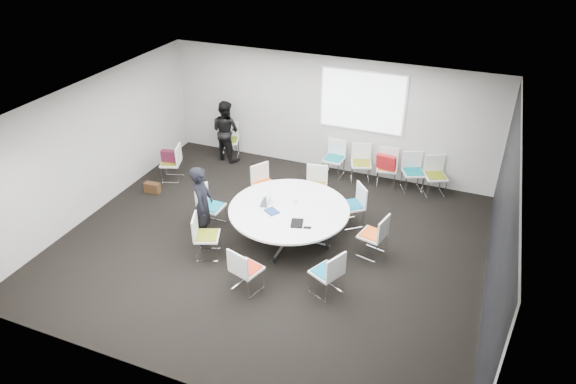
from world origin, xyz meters
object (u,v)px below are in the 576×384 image
at_px(chair_person_back, 230,146).
at_px(person_back, 226,131).
at_px(maroon_bag, 170,156).
at_px(conference_table, 289,216).
at_px(chair_ring_c, 315,193).
at_px(cup, 295,201).
at_px(chair_back_c, 386,174).
at_px(chair_ring_g, 247,277).
at_px(chair_ring_b, 352,213).
at_px(chair_ring_h, 327,280).
at_px(brown_bag, 152,188).
at_px(laptop, 268,202).
at_px(chair_ring_d, 265,192).
at_px(person_main, 203,205).
at_px(chair_ring_e, 212,214).
at_px(chair_back_e, 434,183).
at_px(chair_back_b, 361,170).
at_px(chair_back_a, 334,165).
at_px(chair_ring_a, 372,243).
at_px(chair_spare_left, 172,169).
at_px(chair_ring_f, 207,244).
at_px(chair_back_d, 412,179).

relative_size(chair_person_back, person_back, 0.56).
relative_size(person_back, maroon_bag, 3.92).
bearing_deg(conference_table, chair_ring_c, 88.31).
height_order(chair_ring_c, cup, chair_ring_c).
bearing_deg(chair_back_c, chair_ring_g, 64.78).
height_order(chair_back_c, chair_person_back, same).
distance_m(chair_ring_b, cup, 1.32).
distance_m(chair_ring_h, brown_bag, 5.09).
relative_size(laptop, maroon_bag, 0.89).
relative_size(chair_ring_d, person_back, 0.56).
distance_m(conference_table, person_back, 3.92).
height_order(chair_ring_d, person_main, person_main).
relative_size(chair_person_back, cup, 9.78).
relative_size(chair_ring_e, laptop, 2.46).
xyz_separation_m(chair_person_back, brown_bag, (-0.79, -2.35, -0.16)).
xyz_separation_m(chair_ring_e, chair_back_e, (4.06, 3.02, 0.00)).
relative_size(conference_table, chair_ring_b, 2.64).
bearing_deg(laptop, chair_back_b, -31.68).
distance_m(chair_back_e, person_main, 5.31).
distance_m(chair_ring_d, chair_back_c, 2.92).
bearing_deg(chair_ring_c, chair_ring_b, 144.17).
bearing_deg(chair_back_a, chair_person_back, 2.68).
xyz_separation_m(chair_ring_a, chair_ring_h, (-0.46, -1.35, 0.00)).
relative_size(chair_ring_e, brown_bag, 2.44).
xyz_separation_m(chair_ring_h, laptop, (-1.63, 1.25, 0.47)).
distance_m(chair_ring_b, chair_ring_e, 2.87).
distance_m(chair_back_e, chair_spare_left, 6.12).
relative_size(chair_ring_f, cup, 9.78).
relative_size(chair_ring_c, chair_back_c, 1.00).
distance_m(chair_ring_f, chair_back_b, 4.39).
height_order(conference_table, laptop, laptop).
bearing_deg(person_main, chair_ring_a, -95.43).
height_order(chair_ring_b, chair_ring_f, same).
bearing_deg(chair_ring_h, chair_ring_e, 94.82).
bearing_deg(chair_ring_f, chair_spare_left, -157.16).
distance_m(chair_ring_e, chair_back_a, 3.44).
relative_size(chair_back_c, person_main, 0.54).
height_order(chair_ring_c, chair_ring_d, same).
height_order(chair_spare_left, person_main, person_main).
xyz_separation_m(conference_table, chair_back_b, (0.69, 2.89, -0.28)).
relative_size(chair_ring_b, chair_ring_h, 1.00).
relative_size(chair_ring_b, chair_ring_c, 1.00).
height_order(chair_ring_a, chair_ring_c, same).
bearing_deg(chair_back_b, person_back, -15.13).
bearing_deg(chair_back_d, chair_ring_c, 13.05).
bearing_deg(chair_ring_c, chair_back_e, -158.31).
distance_m(chair_ring_d, brown_bag, 2.65).
bearing_deg(chair_ring_b, chair_ring_c, 25.36).
relative_size(conference_table, chair_spare_left, 2.64).
height_order(chair_ring_f, chair_ring_g, same).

